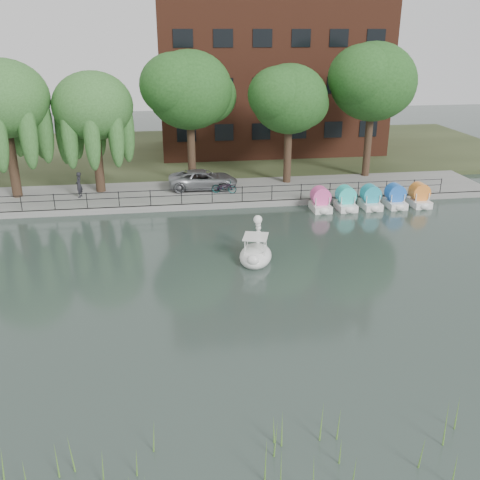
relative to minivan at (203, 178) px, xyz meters
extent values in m
plane|color=#41504A|center=(0.31, -16.56, -1.18)|extent=(120.00, 120.00, 0.00)
cube|color=gray|center=(0.31, -0.56, -0.98)|extent=(40.00, 6.00, 0.40)
cube|color=gray|center=(0.31, -3.51, -0.98)|extent=(40.00, 0.25, 0.40)
cube|color=#47512D|center=(0.31, 13.44, -1.00)|extent=(60.00, 22.00, 0.36)
cylinder|color=black|center=(0.31, -3.31, 0.17)|extent=(32.00, 0.04, 0.04)
cylinder|color=black|center=(0.31, -3.31, -0.23)|extent=(32.00, 0.04, 0.04)
cylinder|color=black|center=(0.31, -3.31, -0.28)|extent=(0.05, 0.05, 1.00)
cube|color=#4C1E16|center=(7.31, 13.44, 8.18)|extent=(20.00, 10.00, 18.00)
cylinder|color=#473323|center=(-12.69, -0.06, 1.32)|extent=(0.60, 0.60, 4.20)
ellipsoid|color=#47863D|center=(-12.69, -0.06, 5.73)|extent=(5.88, 5.88, 5.00)
cylinder|color=#473323|center=(-7.19, 0.44, 1.12)|extent=(0.60, 0.60, 3.80)
ellipsoid|color=#47863D|center=(-7.19, 0.44, 5.11)|extent=(5.32, 5.32, 4.52)
cylinder|color=#473323|center=(-0.69, 1.44, 1.47)|extent=(0.60, 0.60, 4.50)
ellipsoid|color=#2F6928|center=(-0.69, 1.44, 5.92)|extent=(6.00, 6.00, 5.10)
cylinder|color=#473323|center=(6.31, 0.94, 1.25)|extent=(0.60, 0.60, 4.05)
ellipsoid|color=#2F6928|center=(6.31, 0.94, 5.25)|extent=(5.40, 5.40, 4.59)
cylinder|color=#473323|center=(12.81, 1.94, 1.59)|extent=(0.60, 0.60, 4.72)
ellipsoid|color=#2F6928|center=(12.81, 1.94, 6.26)|extent=(6.30, 6.30, 5.36)
imported|color=gray|center=(0.00, 0.00, 0.00)|extent=(2.73, 5.66, 1.55)
imported|color=gray|center=(1.34, -1.33, -0.28)|extent=(1.02, 1.82, 1.00)
imported|color=black|center=(-8.45, -0.84, 0.21)|extent=(0.58, 0.78, 1.98)
ellipsoid|color=white|center=(1.65, -12.32, -0.89)|extent=(2.27, 2.92, 0.57)
cube|color=white|center=(1.62, -12.41, -0.61)|extent=(1.33, 1.39, 0.29)
cube|color=white|center=(1.64, -12.36, 0.18)|extent=(1.50, 1.57, 0.06)
ellipsoid|color=white|center=(1.34, -13.37, -0.65)|extent=(0.71, 0.62, 0.53)
sphere|color=white|center=(1.89, -11.50, 0.77)|extent=(0.46, 0.46, 0.46)
cone|color=black|center=(1.98, -11.20, 0.74)|extent=(0.25, 0.29, 0.19)
cylinder|color=yellow|center=(1.94, -11.33, 0.75)|extent=(0.26, 0.16, 0.25)
cube|color=white|center=(7.24, -4.83, -0.96)|extent=(1.15, 1.70, 0.44)
cylinder|color=#F854A8|center=(7.24, -4.73, -0.23)|extent=(0.90, 1.20, 0.90)
cube|color=white|center=(8.94, -4.83, -0.96)|extent=(1.15, 1.70, 0.44)
cylinder|color=#2FD6C9|center=(8.94, -4.73, -0.23)|extent=(0.90, 1.20, 0.90)
cube|color=white|center=(10.64, -4.83, -0.96)|extent=(1.15, 1.70, 0.44)
cylinder|color=#26A3BB|center=(10.64, -4.73, -0.23)|extent=(0.90, 1.20, 0.90)
cube|color=white|center=(12.34, -4.83, -0.96)|extent=(1.15, 1.70, 0.44)
cylinder|color=blue|center=(12.34, -4.73, -0.23)|extent=(0.90, 1.20, 0.90)
cube|color=white|center=(14.04, -4.83, -0.96)|extent=(1.15, 1.70, 0.44)
cylinder|color=orange|center=(14.04, -4.73, -0.23)|extent=(0.90, 1.20, 0.90)
camera|label=1|loc=(-2.74, -36.88, 9.81)|focal=40.00mm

